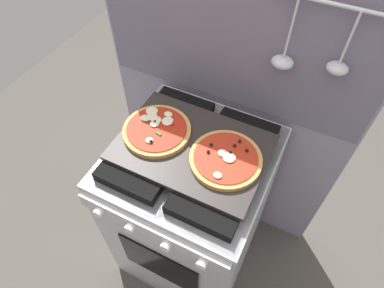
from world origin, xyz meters
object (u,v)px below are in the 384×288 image
object	(u,v)px
stove	(192,208)
pizza_right	(226,159)
pizza_left	(157,129)
baking_tray	(192,147)

from	to	relation	value
stove	pizza_right	xyz separation A→B (m)	(0.13, -0.01, 0.48)
pizza_left	pizza_right	size ratio (longest dim) A/B	1.00
pizza_left	stove	bearing A→B (deg)	-2.30
pizza_right	baking_tray	bearing A→B (deg)	176.81
baking_tray	pizza_right	size ratio (longest dim) A/B	2.13
baking_tray	pizza_left	bearing A→B (deg)	178.33
stove	baking_tray	world-z (taller)	baking_tray
baking_tray	pizza_right	bearing A→B (deg)	-3.19
stove	pizza_left	size ratio (longest dim) A/B	3.54
baking_tray	pizza_left	world-z (taller)	pizza_left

